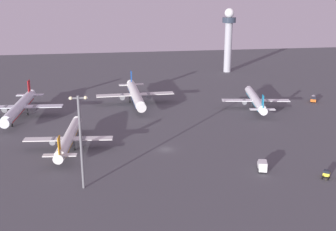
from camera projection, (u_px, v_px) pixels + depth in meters
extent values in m
plane|color=#4C4C51|center=(166.00, 149.00, 139.79)|extent=(416.00, 416.00, 0.00)
cylinder|color=#A8A8B2|center=(228.00, 48.00, 258.04)|extent=(4.40, 4.40, 29.48)
cylinder|color=#2D3847|center=(229.00, 20.00, 253.25)|extent=(8.00, 8.00, 3.00)
sphere|color=silver|center=(229.00, 13.00, 252.06)|extent=(5.60, 5.60, 5.60)
cylinder|color=silver|center=(69.00, 137.00, 140.12)|extent=(6.74, 32.27, 3.39)
cone|color=silver|center=(77.00, 121.00, 156.45)|extent=(3.43, 2.47, 3.22)
cone|color=silver|center=(59.00, 158.00, 123.61)|extent=(3.29, 2.80, 3.05)
cube|color=silver|center=(68.00, 139.00, 139.32)|extent=(28.75, 6.54, 0.31)
cube|color=silver|center=(60.00, 155.00, 125.17)|extent=(9.98, 3.16, 0.31)
cube|color=orange|center=(59.00, 146.00, 124.63)|extent=(0.57, 2.87, 5.79)
cylinder|color=slate|center=(53.00, 141.00, 139.26)|extent=(2.29, 3.40, 1.96)
cylinder|color=slate|center=(84.00, 140.00, 139.74)|extent=(2.29, 3.40, 1.96)
cube|color=orange|center=(69.00, 140.00, 140.39)|extent=(6.13, 29.68, 0.32)
cylinder|color=#333338|center=(74.00, 132.00, 150.38)|extent=(0.25, 0.25, 3.16)
cylinder|color=black|center=(74.00, 136.00, 150.85)|extent=(0.46, 1.01, 0.98)
cylinder|color=#333338|center=(62.00, 144.00, 138.36)|extent=(0.25, 0.25, 3.16)
cylinder|color=black|center=(62.00, 149.00, 138.82)|extent=(0.46, 1.01, 0.98)
cylinder|color=#333338|center=(74.00, 144.00, 138.55)|extent=(0.25, 0.25, 3.16)
cylinder|color=black|center=(74.00, 149.00, 139.02)|extent=(0.46, 1.01, 0.98)
cylinder|color=white|center=(255.00, 99.00, 185.70)|extent=(9.05, 32.65, 3.44)
cone|color=white|center=(249.00, 90.00, 202.28)|extent=(3.59, 2.71, 3.26)
cone|color=white|center=(263.00, 111.00, 168.94)|extent=(3.49, 3.03, 3.09)
cube|color=white|center=(256.00, 100.00, 184.89)|extent=(29.12, 8.60, 0.32)
cube|color=white|center=(262.00, 109.00, 170.53)|extent=(10.17, 3.87, 0.32)
cube|color=#1984B2|center=(263.00, 102.00, 169.97)|extent=(0.77, 2.90, 5.88)
cylinder|color=slate|center=(244.00, 102.00, 185.16)|extent=(2.53, 3.55, 1.99)
cylinder|color=slate|center=(267.00, 102.00, 184.99)|extent=(2.53, 3.55, 1.99)
cube|color=#1984B2|center=(255.00, 101.00, 185.98)|extent=(8.26, 30.03, 0.33)
cylinder|color=#333338|center=(251.00, 97.00, 196.12)|extent=(0.25, 0.25, 3.21)
cylinder|color=black|center=(251.00, 100.00, 196.60)|extent=(0.53, 1.04, 0.99)
cylinder|color=#333338|center=(251.00, 104.00, 184.05)|extent=(0.25, 0.25, 3.21)
cylinder|color=black|center=(251.00, 108.00, 184.52)|extent=(0.53, 1.04, 0.99)
cylinder|color=#333338|center=(261.00, 104.00, 183.98)|extent=(0.25, 0.25, 3.21)
cylinder|color=black|center=(260.00, 108.00, 184.45)|extent=(0.53, 1.04, 0.99)
cylinder|color=silver|center=(19.00, 107.00, 172.20)|extent=(7.10, 38.17, 4.01)
cone|color=silver|center=(5.00, 122.00, 152.91)|extent=(4.00, 2.83, 3.81)
cone|color=silver|center=(31.00, 94.00, 191.70)|extent=(3.84, 3.24, 3.61)
cube|color=silver|center=(20.00, 107.00, 173.27)|extent=(33.98, 6.97, 0.37)
cube|color=silver|center=(30.00, 95.00, 189.73)|extent=(11.77, 3.47, 0.37)
cube|color=red|center=(29.00, 88.00, 188.48)|extent=(0.59, 3.39, 6.86)
cylinder|color=slate|center=(35.00, 108.00, 173.90)|extent=(2.62, 3.97, 2.32)
cylinder|color=slate|center=(6.00, 109.00, 173.07)|extent=(2.62, 3.97, 2.32)
cube|color=red|center=(20.00, 109.00, 172.53)|extent=(6.45, 35.11, 0.38)
cylinder|color=#333338|center=(12.00, 121.00, 161.18)|extent=(0.30, 0.30, 3.74)
cylinder|color=black|center=(12.00, 125.00, 161.73)|extent=(0.52, 1.19, 1.16)
cylinder|color=#333338|center=(27.00, 109.00, 175.43)|extent=(0.30, 0.30, 3.74)
cylinder|color=black|center=(28.00, 114.00, 175.99)|extent=(0.52, 1.19, 1.16)
cylinder|color=#333338|center=(16.00, 110.00, 175.10)|extent=(0.30, 0.30, 3.74)
cylinder|color=black|center=(16.00, 114.00, 175.65)|extent=(0.52, 1.19, 1.16)
cylinder|color=silver|center=(136.00, 95.00, 190.84)|extent=(5.03, 38.95, 4.10)
cone|color=silver|center=(141.00, 107.00, 171.36)|extent=(3.96, 2.68, 3.90)
cone|color=silver|center=(131.00, 84.00, 210.53)|extent=(3.76, 3.11, 3.69)
cube|color=silver|center=(135.00, 94.00, 191.92)|extent=(34.64, 5.14, 0.38)
cube|color=silver|center=(131.00, 85.00, 208.54)|extent=(11.93, 2.87, 0.38)
cube|color=#19479E|center=(131.00, 78.00, 207.26)|extent=(0.41, 3.46, 7.02)
cylinder|color=slate|center=(149.00, 95.00, 193.16)|extent=(2.47, 3.94, 2.37)
cylinder|color=slate|center=(122.00, 97.00, 191.13)|extent=(2.47, 3.94, 2.37)
cube|color=#19479E|center=(136.00, 97.00, 191.18)|extent=(4.54, 35.83, 0.39)
cylinder|color=#333338|center=(139.00, 106.00, 179.72)|extent=(0.30, 0.30, 3.83)
cylinder|color=black|center=(139.00, 111.00, 180.28)|extent=(0.46, 1.20, 1.19)
cylinder|color=#333338|center=(140.00, 97.00, 194.35)|extent=(0.30, 0.30, 3.83)
cylinder|color=black|center=(140.00, 101.00, 194.92)|extent=(0.46, 1.20, 1.19)
cylinder|color=#333338|center=(130.00, 97.00, 193.54)|extent=(0.30, 0.30, 3.83)
cylinder|color=black|center=(130.00, 102.00, 194.10)|extent=(0.46, 1.20, 1.19)
cube|color=white|center=(262.00, 164.00, 125.64)|extent=(3.07, 3.31, 1.20)
cube|color=#1E232D|center=(262.00, 161.00, 125.36)|extent=(2.79, 2.94, 0.70)
cube|color=white|center=(263.00, 166.00, 123.09)|extent=(3.21, 4.10, 2.60)
cylinder|color=black|center=(258.00, 166.00, 126.31)|extent=(0.54, 0.95, 0.90)
cylinder|color=black|center=(265.00, 166.00, 126.06)|extent=(0.54, 0.95, 0.90)
cylinder|color=black|center=(259.00, 171.00, 122.97)|extent=(0.54, 0.95, 0.90)
cylinder|color=black|center=(266.00, 171.00, 122.72)|extent=(0.54, 0.95, 0.90)
cube|color=#D85919|center=(313.00, 100.00, 194.92)|extent=(3.52, 3.77, 1.20)
cube|color=#1E232D|center=(313.00, 98.00, 194.64)|extent=(3.18, 3.36, 0.70)
cylinder|color=silver|center=(313.00, 98.00, 197.24)|extent=(3.55, 4.56, 1.80)
cylinder|color=black|center=(316.00, 102.00, 194.39)|extent=(0.68, 0.94, 0.90)
cylinder|color=black|center=(311.00, 101.00, 195.03)|extent=(0.68, 0.94, 0.90)
cylinder|color=black|center=(316.00, 100.00, 197.86)|extent=(0.68, 0.94, 0.90)
cylinder|color=black|center=(311.00, 99.00, 198.51)|extent=(0.68, 0.94, 0.90)
cube|color=yellow|center=(326.00, 174.00, 119.65)|extent=(2.40, 2.36, 0.90)
cube|color=#1E232D|center=(327.00, 171.00, 119.41)|extent=(2.17, 2.12, 0.70)
cylinder|color=black|center=(324.00, 175.00, 120.31)|extent=(0.78, 0.90, 0.90)
cylinder|color=black|center=(329.00, 176.00, 119.63)|extent=(0.78, 0.90, 0.90)
cylinder|color=black|center=(322.00, 178.00, 118.59)|extent=(0.78, 0.90, 0.90)
cylinder|color=black|center=(328.00, 179.00, 117.91)|extent=(0.78, 0.90, 0.90)
cylinder|color=slate|center=(81.00, 143.00, 109.97)|extent=(0.70, 0.70, 25.16)
cube|color=slate|center=(78.00, 98.00, 106.43)|extent=(4.80, 0.40, 0.40)
sphere|color=#F9EAB2|center=(71.00, 98.00, 106.16)|extent=(0.90, 0.90, 0.90)
sphere|color=#F9EAB2|center=(85.00, 98.00, 106.70)|extent=(0.90, 0.90, 0.90)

